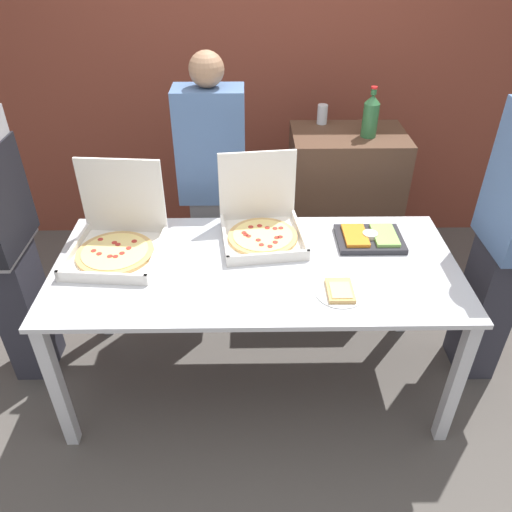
# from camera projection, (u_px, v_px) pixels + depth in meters

# --- Properties ---
(ground_plane) EXTENTS (16.00, 16.00, 0.00)m
(ground_plane) POSITION_uv_depth(u_px,v_px,m) (256.00, 378.00, 2.95)
(ground_plane) COLOR #514C47
(brick_wall_behind) EXTENTS (10.00, 0.06, 2.80)m
(brick_wall_behind) POSITION_uv_depth(u_px,v_px,m) (253.00, 59.00, 3.54)
(brick_wall_behind) COLOR brown
(brick_wall_behind) RESTS_ON ground_plane
(buffet_table) EXTENTS (2.01, 0.91, 0.83)m
(buffet_table) POSITION_uv_depth(u_px,v_px,m) (256.00, 280.00, 2.53)
(buffet_table) COLOR silver
(buffet_table) RESTS_ON ground_plane
(pizza_box_near_left) EXTENTS (0.48, 0.49, 0.44)m
(pizza_box_near_left) POSITION_uv_depth(u_px,v_px,m) (117.00, 239.00, 2.52)
(pizza_box_near_left) COLOR silver
(pizza_box_near_left) RESTS_ON buffet_table
(pizza_box_far_right) EXTENTS (0.47, 0.48, 0.42)m
(pizza_box_far_right) POSITION_uv_depth(u_px,v_px,m) (261.00, 224.00, 2.65)
(pizza_box_far_right) COLOR silver
(pizza_box_far_right) RESTS_ON buffet_table
(paper_plate_front_right) EXTENTS (0.23, 0.23, 0.03)m
(paper_plate_front_right) POSITION_uv_depth(u_px,v_px,m) (340.00, 291.00, 2.28)
(paper_plate_front_right) COLOR white
(paper_plate_front_right) RESTS_ON buffet_table
(veggie_tray) EXTENTS (0.34, 0.26, 0.05)m
(veggie_tray) POSITION_uv_depth(u_px,v_px,m) (370.00, 238.00, 2.63)
(veggie_tray) COLOR #28282D
(veggie_tray) RESTS_ON buffet_table
(sideboard_podium) EXTENTS (0.72, 0.48, 1.13)m
(sideboard_podium) POSITION_uv_depth(u_px,v_px,m) (341.00, 212.00, 3.43)
(sideboard_podium) COLOR #4C3323
(sideboard_podium) RESTS_ON ground_plane
(soda_bottle) EXTENTS (0.09, 0.09, 0.30)m
(soda_bottle) POSITION_uv_depth(u_px,v_px,m) (371.00, 115.00, 2.99)
(soda_bottle) COLOR #2D6638
(soda_bottle) RESTS_ON sideboard_podium
(soda_can_silver) EXTENTS (0.07, 0.07, 0.12)m
(soda_can_silver) POSITION_uv_depth(u_px,v_px,m) (322.00, 114.00, 3.21)
(soda_can_silver) COLOR silver
(soda_can_silver) RESTS_ON sideboard_podium
(person_guest_plaid) EXTENTS (0.40, 0.22, 1.67)m
(person_guest_plaid) POSITION_uv_depth(u_px,v_px,m) (213.00, 187.00, 3.07)
(person_guest_plaid) COLOR slate
(person_guest_plaid) RESTS_ON ground_plane
(person_guest_cap) EXTENTS (0.22, 0.40, 1.77)m
(person_guest_cap) POSITION_uv_depth(u_px,v_px,m) (510.00, 233.00, 2.52)
(person_guest_cap) COLOR #2D2D38
(person_guest_cap) RESTS_ON ground_plane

